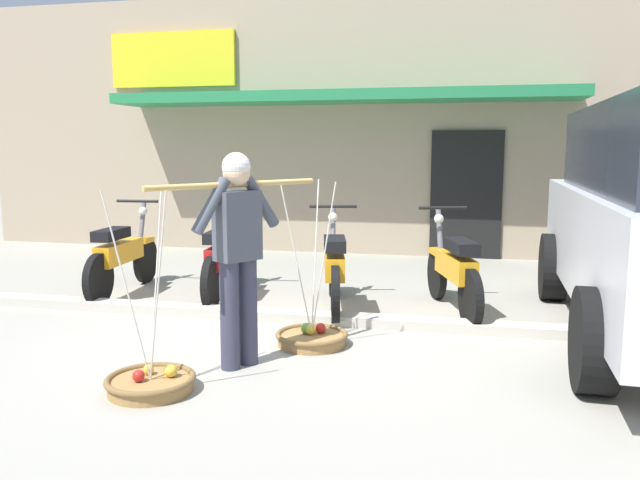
% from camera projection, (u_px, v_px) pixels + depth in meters
% --- Properties ---
extents(ground_plane, '(90.00, 90.00, 0.00)m').
position_uv_depth(ground_plane, '(259.00, 341.00, 5.79)').
color(ground_plane, '#9E998C').
extents(sidewalk_curb, '(20.00, 0.24, 0.10)m').
position_uv_depth(sidewalk_curb, '(281.00, 316.00, 6.45)').
color(sidewalk_curb, '#BAB4A5').
rests_on(sidewalk_curb, ground).
extents(fruit_vendor, '(0.91, 1.34, 1.70)m').
position_uv_depth(fruit_vendor, '(238.00, 245.00, 4.98)').
color(fruit_vendor, '#38384C').
rests_on(fruit_vendor, ground).
extents(fruit_basket_left_side, '(0.64, 0.64, 1.45)m').
position_uv_depth(fruit_basket_left_side, '(312.00, 337.00, 5.65)').
color(fruit_basket_left_side, '#9E7542').
rests_on(fruit_basket_left_side, ground).
extents(fruit_basket_right_side, '(0.64, 0.64, 1.45)m').
position_uv_depth(fruit_basket_right_side, '(151.00, 382.00, 4.56)').
color(fruit_basket_right_side, '#9E7542').
rests_on(fruit_basket_right_side, ground).
extents(motorcycle_nearest_shop, '(0.54, 1.82, 1.09)m').
position_uv_depth(motorcycle_nearest_shop, '(122.00, 256.00, 7.60)').
color(motorcycle_nearest_shop, black).
rests_on(motorcycle_nearest_shop, ground).
extents(motorcycle_second_in_row, '(0.54, 1.82, 1.09)m').
position_uv_depth(motorcycle_second_in_row, '(225.00, 259.00, 7.42)').
color(motorcycle_second_in_row, black).
rests_on(motorcycle_second_in_row, ground).
extents(motorcycle_third_in_row, '(0.60, 1.79, 1.09)m').
position_uv_depth(motorcycle_third_in_row, '(334.00, 268.00, 6.87)').
color(motorcycle_third_in_row, black).
rests_on(motorcycle_third_in_row, ground).
extents(motorcycle_end_of_row, '(0.70, 1.76, 1.09)m').
position_uv_depth(motorcycle_end_of_row, '(454.00, 271.00, 6.70)').
color(motorcycle_end_of_row, black).
rests_on(motorcycle_end_of_row, ground).
extents(storefront_building, '(13.00, 6.00, 4.20)m').
position_uv_depth(storefront_building, '(367.00, 129.00, 12.70)').
color(storefront_building, tan).
rests_on(storefront_building, ground).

